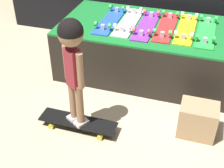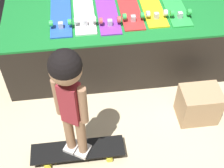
% 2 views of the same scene
% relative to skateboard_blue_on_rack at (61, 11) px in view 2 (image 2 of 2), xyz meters
% --- Properties ---
extents(ground_plane, '(16.00, 16.00, 0.00)m').
position_rel_skateboard_blue_on_rack_xyz_m(ground_plane, '(0.52, -0.61, -0.60)').
color(ground_plane, beige).
extents(display_rack, '(2.09, 1.04, 0.59)m').
position_rel_skateboard_blue_on_rack_xyz_m(display_rack, '(0.52, 0.01, -0.31)').
color(display_rack, black).
rests_on(display_rack, ground_plane).
extents(skateboard_blue_on_rack, '(0.18, 0.77, 0.09)m').
position_rel_skateboard_blue_on_rack_xyz_m(skateboard_blue_on_rack, '(0.00, 0.00, 0.00)').
color(skateboard_blue_on_rack, blue).
rests_on(skateboard_blue_on_rack, display_rack).
extents(skateboard_white_on_rack, '(0.18, 0.77, 0.09)m').
position_rel_skateboard_blue_on_rack_xyz_m(skateboard_white_on_rack, '(0.21, 0.01, 0.00)').
color(skateboard_white_on_rack, white).
rests_on(skateboard_white_on_rack, display_rack).
extents(skateboard_purple_on_rack, '(0.18, 0.77, 0.09)m').
position_rel_skateboard_blue_on_rack_xyz_m(skateboard_purple_on_rack, '(0.42, -0.01, 0.00)').
color(skateboard_purple_on_rack, purple).
rests_on(skateboard_purple_on_rack, display_rack).
extents(skateboard_red_on_rack, '(0.18, 0.77, 0.09)m').
position_rel_skateboard_blue_on_rack_xyz_m(skateboard_red_on_rack, '(0.62, 0.02, 0.00)').
color(skateboard_red_on_rack, red).
rests_on(skateboard_red_on_rack, display_rack).
extents(skateboard_yellow_on_rack, '(0.18, 0.77, 0.09)m').
position_rel_skateboard_blue_on_rack_xyz_m(skateboard_yellow_on_rack, '(0.83, 0.03, 0.00)').
color(skateboard_yellow_on_rack, yellow).
rests_on(skateboard_yellow_on_rack, display_rack).
extents(skateboard_green_on_rack, '(0.18, 0.77, 0.09)m').
position_rel_skateboard_blue_on_rack_xyz_m(skateboard_green_on_rack, '(1.04, 0.02, 0.00)').
color(skateboard_green_on_rack, green).
rests_on(skateboard_green_on_rack, display_rack).
extents(skateboard_on_floor, '(0.73, 0.19, 0.09)m').
position_rel_skateboard_blue_on_rack_xyz_m(skateboard_on_floor, '(0.06, -1.14, -0.53)').
color(skateboard_on_floor, black).
rests_on(skateboard_on_floor, ground_plane).
extents(child, '(0.23, 0.20, 1.00)m').
position_rel_skateboard_blue_on_rack_xyz_m(child, '(0.06, -1.14, 0.19)').
color(child, silver).
rests_on(child, skateboard_on_floor).
extents(storage_box, '(0.33, 0.25, 0.31)m').
position_rel_skateboard_blue_on_rack_xyz_m(storage_box, '(1.10, -0.88, -0.45)').
color(storage_box, tan).
rests_on(storage_box, ground_plane).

